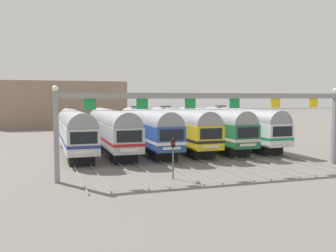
{
  "coord_description": "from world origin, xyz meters",
  "views": [
    {
      "loc": [
        -13.28,
        -41.88,
        6.14
      ],
      "look_at": [
        1.37,
        2.15,
        2.64
      ],
      "focal_mm": 40.98,
      "sensor_mm": 36.0,
      "label": 1
    }
  ],
  "objects_px": {
    "commuter_train_green": "(210,126)",
    "commuter_train_white": "(239,125)",
    "catenary_gantry": "(213,107)",
    "commuter_train_stainless": "(111,129)",
    "commuter_train_silver": "(75,130)",
    "yard_signal_mast": "(173,151)",
    "commuter_train_blue": "(146,128)",
    "commuter_train_yellow": "(179,127)"
  },
  "relations": [
    {
      "from": "commuter_train_silver",
      "to": "commuter_train_stainless",
      "type": "distance_m",
      "value": 3.94
    },
    {
      "from": "commuter_train_yellow",
      "to": "commuter_train_green",
      "type": "height_order",
      "value": "commuter_train_yellow"
    },
    {
      "from": "commuter_train_silver",
      "to": "commuter_train_blue",
      "type": "xyz_separation_m",
      "value": [
        7.89,
        0.0,
        0.0
      ]
    },
    {
      "from": "commuter_train_silver",
      "to": "commuter_train_white",
      "type": "xyz_separation_m",
      "value": [
        19.72,
        0.0,
        0.0
      ]
    },
    {
      "from": "commuter_train_silver",
      "to": "commuter_train_yellow",
      "type": "xyz_separation_m",
      "value": [
        11.83,
        0.0,
        0.0
      ]
    },
    {
      "from": "commuter_train_yellow",
      "to": "commuter_train_green",
      "type": "xyz_separation_m",
      "value": [
        3.94,
        -0.0,
        -0.0
      ]
    },
    {
      "from": "commuter_train_green",
      "to": "commuter_train_white",
      "type": "relative_size",
      "value": 1.0
    },
    {
      "from": "commuter_train_white",
      "to": "yard_signal_mast",
      "type": "height_order",
      "value": "commuter_train_white"
    },
    {
      "from": "commuter_train_blue",
      "to": "catenary_gantry",
      "type": "relative_size",
      "value": 0.72
    },
    {
      "from": "commuter_train_stainless",
      "to": "catenary_gantry",
      "type": "height_order",
      "value": "catenary_gantry"
    },
    {
      "from": "commuter_train_blue",
      "to": "commuter_train_white",
      "type": "relative_size",
      "value": 1.0
    },
    {
      "from": "commuter_train_green",
      "to": "catenary_gantry",
      "type": "distance_m",
      "value": 14.97
    },
    {
      "from": "commuter_train_yellow",
      "to": "yard_signal_mast",
      "type": "distance_m",
      "value": 16.17
    },
    {
      "from": "catenary_gantry",
      "to": "commuter_train_white",
      "type": "bearing_deg",
      "value": 53.85
    },
    {
      "from": "commuter_train_stainless",
      "to": "commuter_train_blue",
      "type": "bearing_deg",
      "value": 0.06
    },
    {
      "from": "commuter_train_yellow",
      "to": "catenary_gantry",
      "type": "relative_size",
      "value": 0.72
    },
    {
      "from": "commuter_train_silver",
      "to": "yard_signal_mast",
      "type": "distance_m",
      "value": 16.17
    },
    {
      "from": "commuter_train_blue",
      "to": "commuter_train_white",
      "type": "distance_m",
      "value": 11.83
    },
    {
      "from": "commuter_train_blue",
      "to": "commuter_train_green",
      "type": "distance_m",
      "value": 7.89
    },
    {
      "from": "commuter_train_yellow",
      "to": "commuter_train_silver",
      "type": "bearing_deg",
      "value": 180.0
    },
    {
      "from": "commuter_train_green",
      "to": "commuter_train_white",
      "type": "distance_m",
      "value": 3.94
    },
    {
      "from": "commuter_train_blue",
      "to": "catenary_gantry",
      "type": "xyz_separation_m",
      "value": [
        1.97,
        -13.5,
        2.64
      ]
    },
    {
      "from": "commuter_train_silver",
      "to": "commuter_train_stainless",
      "type": "relative_size",
      "value": 1.0
    },
    {
      "from": "commuter_train_silver",
      "to": "commuter_train_stainless",
      "type": "height_order",
      "value": "commuter_train_silver"
    },
    {
      "from": "commuter_train_silver",
      "to": "commuter_train_yellow",
      "type": "relative_size",
      "value": 1.0
    },
    {
      "from": "commuter_train_stainless",
      "to": "commuter_train_white",
      "type": "xyz_separation_m",
      "value": [
        15.78,
        0.0,
        0.0
      ]
    },
    {
      "from": "yard_signal_mast",
      "to": "catenary_gantry",
      "type": "bearing_deg",
      "value": 21.35
    },
    {
      "from": "commuter_train_stainless",
      "to": "commuter_train_green",
      "type": "distance_m",
      "value": 11.83
    },
    {
      "from": "catenary_gantry",
      "to": "commuter_train_yellow",
      "type": "bearing_deg",
      "value": 81.69
    },
    {
      "from": "commuter_train_stainless",
      "to": "catenary_gantry",
      "type": "distance_m",
      "value": 14.97
    },
    {
      "from": "commuter_train_silver",
      "to": "commuter_train_white",
      "type": "relative_size",
      "value": 1.0
    },
    {
      "from": "commuter_train_silver",
      "to": "catenary_gantry",
      "type": "xyz_separation_m",
      "value": [
        9.86,
        -13.5,
        2.64
      ]
    },
    {
      "from": "catenary_gantry",
      "to": "commuter_train_stainless",
      "type": "bearing_deg",
      "value": 113.68
    },
    {
      "from": "commuter_train_white",
      "to": "catenary_gantry",
      "type": "relative_size",
      "value": 0.72
    },
    {
      "from": "commuter_train_white",
      "to": "yard_signal_mast",
      "type": "relative_size",
      "value": 5.88
    },
    {
      "from": "commuter_train_silver",
      "to": "commuter_train_blue",
      "type": "relative_size",
      "value": 1.0
    },
    {
      "from": "commuter_train_stainless",
      "to": "yard_signal_mast",
      "type": "bearing_deg",
      "value": -82.53
    },
    {
      "from": "commuter_train_silver",
      "to": "commuter_train_yellow",
      "type": "height_order",
      "value": "same"
    },
    {
      "from": "commuter_train_white",
      "to": "commuter_train_blue",
      "type": "bearing_deg",
      "value": 180.0
    },
    {
      "from": "commuter_train_blue",
      "to": "yard_signal_mast",
      "type": "distance_m",
      "value": 15.18
    },
    {
      "from": "commuter_train_green",
      "to": "commuter_train_white",
      "type": "bearing_deg",
      "value": 0.06
    },
    {
      "from": "commuter_train_stainless",
      "to": "commuter_train_white",
      "type": "height_order",
      "value": "commuter_train_white"
    }
  ]
}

